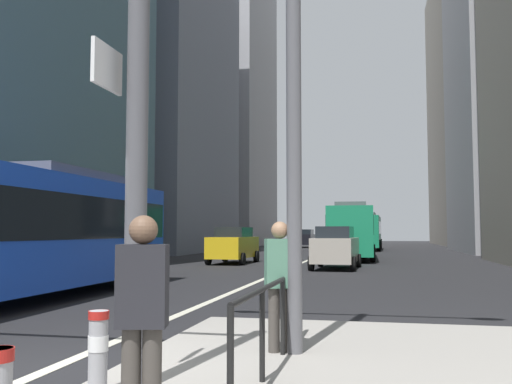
% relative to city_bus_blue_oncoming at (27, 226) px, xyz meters
% --- Properties ---
extents(ground_plane, '(160.00, 160.00, 0.00)m').
position_rel_city_bus_blue_oncoming_xyz_m(ground_plane, '(4.42, 13.68, -1.84)').
color(ground_plane, black).
extents(lane_centre_line, '(0.20, 80.00, 0.01)m').
position_rel_city_bus_blue_oncoming_xyz_m(lane_centre_line, '(4.42, 23.68, -1.83)').
color(lane_centre_line, beige).
rests_on(lane_centre_line, ground).
extents(office_tower_left_mid, '(12.77, 18.24, 28.11)m').
position_rel_city_bus_blue_oncoming_xyz_m(office_tower_left_mid, '(-11.58, 34.10, 12.22)').
color(office_tower_left_mid, slate).
rests_on(office_tower_left_mid, ground).
extents(office_tower_left_far, '(12.84, 17.87, 38.45)m').
position_rel_city_bus_blue_oncoming_xyz_m(office_tower_left_far, '(-11.58, 56.89, 17.39)').
color(office_tower_left_far, '#9E9EA3').
rests_on(office_tower_left_far, ground).
extents(office_tower_right_far, '(10.47, 24.82, 35.50)m').
position_rel_city_bus_blue_oncoming_xyz_m(office_tower_right_far, '(21.42, 62.84, 15.91)').
color(office_tower_right_far, gray).
rests_on(office_tower_right_far, ground).
extents(city_bus_blue_oncoming, '(2.71, 11.97, 3.40)m').
position_rel_city_bus_blue_oncoming_xyz_m(city_bus_blue_oncoming, '(0.00, 0.00, 0.00)').
color(city_bus_blue_oncoming, blue).
rests_on(city_bus_blue_oncoming, ground).
extents(city_bus_red_receding, '(2.82, 10.90, 3.40)m').
position_rel_city_bus_blue_oncoming_xyz_m(city_bus_red_receding, '(6.95, 23.27, -0.00)').
color(city_bus_red_receding, '#198456').
rests_on(city_bus_red_receding, ground).
extents(city_bus_red_distant, '(2.90, 10.69, 3.40)m').
position_rel_city_bus_blue_oncoming_xyz_m(city_bus_red_distant, '(7.51, 40.95, -0.00)').
color(city_bus_red_distant, '#198456').
rests_on(city_bus_red_distant, ground).
extents(car_oncoming_mid, '(2.11, 4.62, 1.94)m').
position_rel_city_bus_blue_oncoming_xyz_m(car_oncoming_mid, '(0.87, 17.22, -0.85)').
color(car_oncoming_mid, gold).
rests_on(car_oncoming_mid, ground).
extents(car_receding_near, '(2.21, 4.40, 1.94)m').
position_rel_city_bus_blue_oncoming_xyz_m(car_receding_near, '(6.58, 13.77, -0.85)').
color(car_receding_near, '#B2A899').
rests_on(car_receding_near, ground).
extents(car_receding_far, '(2.12, 4.21, 1.94)m').
position_rel_city_bus_blue_oncoming_xyz_m(car_receding_far, '(6.54, 50.47, -0.85)').
color(car_receding_far, maroon).
rests_on(car_receding_far, ground).
extents(car_oncoming_far, '(2.13, 4.61, 1.94)m').
position_rel_city_bus_blue_oncoming_xyz_m(car_oncoming_far, '(0.90, 48.62, -0.85)').
color(car_oncoming_far, black).
rests_on(car_oncoming_far, ground).
extents(bollard_right, '(0.20, 0.20, 0.80)m').
position_rel_city_bus_blue_oncoming_xyz_m(bollard_right, '(5.80, -7.38, -1.24)').
color(bollard_right, '#99999E').
rests_on(bollard_right, median_island).
extents(pedestrian_railing, '(0.06, 4.03, 0.98)m').
position_rel_city_bus_blue_oncoming_xyz_m(pedestrian_railing, '(7.22, -5.87, -0.97)').
color(pedestrian_railing, black).
rests_on(pedestrian_railing, median_island).
extents(pedestrian_waiting, '(0.44, 0.36, 1.69)m').
position_rel_city_bus_blue_oncoming_xyz_m(pedestrian_waiting, '(7.16, -5.06, -0.75)').
color(pedestrian_waiting, '#423D38').
rests_on(pedestrian_waiting, median_island).
extents(pedestrian_far, '(0.42, 0.32, 1.69)m').
position_rel_city_bus_blue_oncoming_xyz_m(pedestrian_far, '(6.63, -8.28, -0.75)').
color(pedestrian_far, '#423D38').
rests_on(pedestrian_far, median_island).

